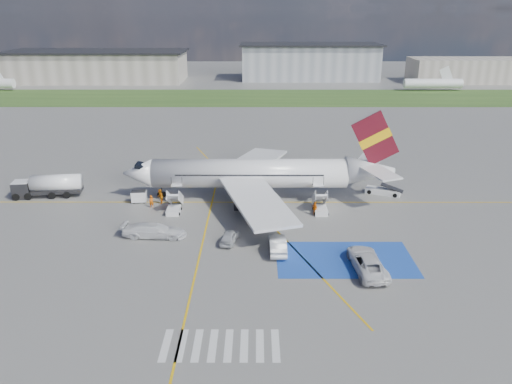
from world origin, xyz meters
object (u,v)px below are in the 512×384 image
at_px(airliner, 261,173).
at_px(belt_loader, 383,191).
at_px(gpu_cart, 139,197).
at_px(car_silver_a, 229,237).
at_px(car_silver_b, 278,245).
at_px(van_white_b, 154,228).
at_px(fuel_tanker, 48,187).
at_px(van_white_a, 367,260).

xyz_separation_m(airliner, belt_loader, (17.02, 1.16, -3.02)).
relative_size(airliner, gpu_cart, 17.83).
relative_size(car_silver_a, car_silver_b, 0.78).
distance_m(airliner, car_silver_b, 16.60).
relative_size(belt_loader, car_silver_a, 1.33).
distance_m(car_silver_a, van_white_b, 8.64).
bearing_deg(gpu_cart, fuel_tanker, 164.50).
distance_m(belt_loader, car_silver_b, 23.27).
distance_m(belt_loader, car_silver_a, 25.59).
distance_m(airliner, gpu_cart, 16.49).
height_order(belt_loader, car_silver_a, belt_loader).
bearing_deg(gpu_cart, car_silver_a, -49.49).
height_order(fuel_tanker, belt_loader, fuel_tanker).
distance_m(gpu_cart, car_silver_a, 17.46).
xyz_separation_m(fuel_tanker, car_silver_a, (25.44, -14.29, -0.62)).
distance_m(fuel_tanker, belt_loader, 46.02).
bearing_deg(car_silver_b, van_white_b, -15.64).
bearing_deg(belt_loader, van_white_a, -84.33).
distance_m(airliner, van_white_a, 22.77).
xyz_separation_m(car_silver_b, van_white_a, (8.63, -3.86, 0.28)).
bearing_deg(van_white_a, gpu_cart, -38.15).
bearing_deg(car_silver_a, gpu_cart, -32.35).
height_order(car_silver_b, van_white_a, van_white_a).
bearing_deg(car_silver_b, gpu_cart, -39.72).
bearing_deg(car_silver_b, fuel_tanker, -29.27).
relative_size(fuel_tanker, car_silver_a, 2.35).
distance_m(gpu_cart, belt_loader, 33.32).
relative_size(gpu_cart, van_white_b, 0.38).
bearing_deg(car_silver_b, car_silver_a, -24.26).
height_order(airliner, gpu_cart, airliner).
distance_m(airliner, fuel_tanker, 29.06).
xyz_separation_m(car_silver_a, car_silver_b, (5.20, -2.24, 0.16)).
xyz_separation_m(gpu_cart, car_silver_b, (17.81, -14.32, 0.09)).
xyz_separation_m(van_white_a, van_white_b, (-22.35, 7.47, -0.05)).
relative_size(airliner, van_white_b, 6.85).
bearing_deg(gpu_cart, airliner, 1.31).
bearing_deg(van_white_a, car_silver_a, -27.45).
height_order(gpu_cart, van_white_a, van_white_a).
bearing_deg(car_silver_b, belt_loader, -132.22).
xyz_separation_m(airliner, gpu_cart, (-16.15, -1.99, -2.66)).
xyz_separation_m(car_silver_a, van_white_b, (-8.52, 1.36, 0.39)).
bearing_deg(van_white_b, car_silver_a, -95.33).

